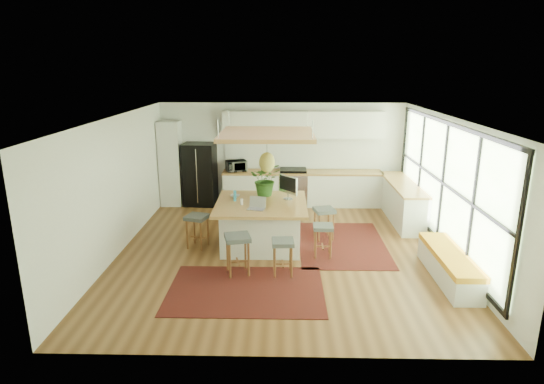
{
  "coord_description": "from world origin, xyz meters",
  "views": [
    {
      "loc": [
        0.01,
        -8.58,
        3.64
      ],
      "look_at": [
        -0.2,
        0.5,
        1.1
      ],
      "focal_mm": 29.93,
      "sensor_mm": 36.0,
      "label": 1
    }
  ],
  "objects_px": {
    "stool_right_front": "(323,239)",
    "island_plant": "(266,183)",
    "fridge": "(200,171)",
    "microwave": "(236,165)",
    "monitor": "(288,187)",
    "stool_right_back": "(324,223)",
    "stool_near_left": "(238,255)",
    "island": "(261,224)",
    "stool_left_side": "(198,231)",
    "laptop": "(256,204)",
    "stool_near_right": "(283,256)"
  },
  "relations": [
    {
      "from": "monitor",
      "to": "island_plant",
      "type": "bearing_deg",
      "value": -161.13
    },
    {
      "from": "stool_near_left",
      "to": "stool_right_front",
      "type": "bearing_deg",
      "value": 27.34
    },
    {
      "from": "stool_right_front",
      "to": "stool_left_side",
      "type": "relative_size",
      "value": 0.93
    },
    {
      "from": "stool_right_front",
      "to": "laptop",
      "type": "xyz_separation_m",
      "value": [
        -1.31,
        0.09,
        0.7
      ]
    },
    {
      "from": "island",
      "to": "island_plant",
      "type": "xyz_separation_m",
      "value": [
        0.08,
        0.54,
        0.75
      ]
    },
    {
      "from": "stool_right_back",
      "to": "island",
      "type": "bearing_deg",
      "value": -164.36
    },
    {
      "from": "laptop",
      "to": "monitor",
      "type": "bearing_deg",
      "value": 62.8
    },
    {
      "from": "stool_right_back",
      "to": "microwave",
      "type": "distance_m",
      "value": 3.37
    },
    {
      "from": "stool_near_right",
      "to": "stool_left_side",
      "type": "bearing_deg",
      "value": 144.87
    },
    {
      "from": "fridge",
      "to": "monitor",
      "type": "height_order",
      "value": "fridge"
    },
    {
      "from": "stool_near_right",
      "to": "microwave",
      "type": "xyz_separation_m",
      "value": [
        -1.24,
        4.26,
        0.75
      ]
    },
    {
      "from": "island",
      "to": "monitor",
      "type": "xyz_separation_m",
      "value": [
        0.55,
        0.26,
        0.72
      ]
    },
    {
      "from": "stool_near_left",
      "to": "fridge",
      "type": "bearing_deg",
      "value": 108.44
    },
    {
      "from": "stool_right_back",
      "to": "island_plant",
      "type": "distance_m",
      "value": 1.53
    },
    {
      "from": "fridge",
      "to": "microwave",
      "type": "distance_m",
      "value": 0.99
    },
    {
      "from": "stool_near_left",
      "to": "stool_right_front",
      "type": "xyz_separation_m",
      "value": [
        1.59,
        0.82,
        0.0
      ]
    },
    {
      "from": "monitor",
      "to": "laptop",
      "type": "bearing_deg",
      "value": -81.95
    },
    {
      "from": "island",
      "to": "stool_right_front",
      "type": "distance_m",
      "value": 1.36
    },
    {
      "from": "stool_left_side",
      "to": "island_plant",
      "type": "xyz_separation_m",
      "value": [
        1.39,
        0.68,
        0.86
      ]
    },
    {
      "from": "stool_near_left",
      "to": "stool_right_back",
      "type": "xyz_separation_m",
      "value": [
        1.69,
        1.75,
        0.0
      ]
    },
    {
      "from": "fridge",
      "to": "microwave",
      "type": "relative_size",
      "value": 3.21
    },
    {
      "from": "microwave",
      "to": "island_plant",
      "type": "bearing_deg",
      "value": -90.04
    },
    {
      "from": "stool_right_front",
      "to": "monitor",
      "type": "xyz_separation_m",
      "value": [
        -0.68,
        0.81,
        0.83
      ]
    },
    {
      "from": "microwave",
      "to": "stool_right_back",
      "type": "bearing_deg",
      "value": -70.11
    },
    {
      "from": "laptop",
      "to": "stool_near_left",
      "type": "bearing_deg",
      "value": -93.1
    },
    {
      "from": "island",
      "to": "stool_near_right",
      "type": "height_order",
      "value": "island"
    },
    {
      "from": "island",
      "to": "stool_near_left",
      "type": "relative_size",
      "value": 2.5
    },
    {
      "from": "fridge",
      "to": "island",
      "type": "relative_size",
      "value": 0.9
    },
    {
      "from": "island_plant",
      "to": "laptop",
      "type": "bearing_deg",
      "value": -98.88
    },
    {
      "from": "stool_right_front",
      "to": "island_plant",
      "type": "bearing_deg",
      "value": 136.76
    },
    {
      "from": "fridge",
      "to": "laptop",
      "type": "height_order",
      "value": "fridge"
    },
    {
      "from": "fridge",
      "to": "stool_right_front",
      "type": "bearing_deg",
      "value": -44.5
    },
    {
      "from": "stool_near_left",
      "to": "stool_left_side",
      "type": "height_order",
      "value": "stool_near_left"
    },
    {
      "from": "stool_right_front",
      "to": "stool_right_back",
      "type": "relative_size",
      "value": 0.93
    },
    {
      "from": "stool_left_side",
      "to": "microwave",
      "type": "xyz_separation_m",
      "value": [
        0.52,
        3.02,
        0.75
      ]
    },
    {
      "from": "fridge",
      "to": "island",
      "type": "bearing_deg",
      "value": -54.11
    },
    {
      "from": "fridge",
      "to": "microwave",
      "type": "xyz_separation_m",
      "value": [
        0.98,
        0.02,
        0.18
      ]
    },
    {
      "from": "stool_near_left",
      "to": "stool_left_side",
      "type": "relative_size",
      "value": 1.06
    },
    {
      "from": "stool_near_right",
      "to": "stool_left_side",
      "type": "xyz_separation_m",
      "value": [
        -1.76,
        1.24,
        0.0
      ]
    },
    {
      "from": "stool_left_side",
      "to": "laptop",
      "type": "bearing_deg",
      "value": -14.35
    },
    {
      "from": "stool_near_left",
      "to": "stool_left_side",
      "type": "distance_m",
      "value": 1.55
    },
    {
      "from": "microwave",
      "to": "stool_right_front",
      "type": "bearing_deg",
      "value": -79.87
    },
    {
      "from": "fridge",
      "to": "microwave",
      "type": "bearing_deg",
      "value": 5.12
    },
    {
      "from": "stool_near_left",
      "to": "stool_right_front",
      "type": "height_order",
      "value": "stool_near_left"
    },
    {
      "from": "stool_right_front",
      "to": "monitor",
      "type": "bearing_deg",
      "value": 130.12
    },
    {
      "from": "island",
      "to": "stool_right_front",
      "type": "bearing_deg",
      "value": -24.04
    },
    {
      "from": "island",
      "to": "island_plant",
      "type": "height_order",
      "value": "island_plant"
    },
    {
      "from": "island",
      "to": "laptop",
      "type": "bearing_deg",
      "value": -99.6
    },
    {
      "from": "stool_near_left",
      "to": "laptop",
      "type": "distance_m",
      "value": 1.18
    },
    {
      "from": "fridge",
      "to": "monitor",
      "type": "bearing_deg",
      "value": -44.11
    }
  ]
}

